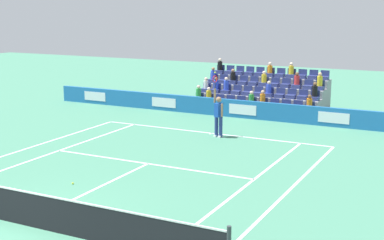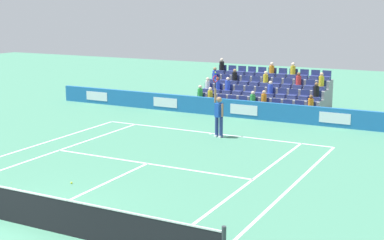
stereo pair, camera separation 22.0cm
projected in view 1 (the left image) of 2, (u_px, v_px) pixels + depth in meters
The scene contains 14 objects.
ground_plane at pixel (22, 224), 14.65m from camera, with size 80.00×80.00×0.00m, color #47896B.
line_baseline at pixel (211, 133), 25.03m from camera, with size 10.97×0.10×0.01m, color white.
line_service at pixel (148, 164), 20.24m from camera, with size 8.23×0.10×0.01m, color white.
line_centre_service at pixel (95, 189), 17.45m from camera, with size 0.10×6.40×0.01m, color white.
line_singles_sideline_left at pixel (52, 153), 21.67m from camera, with size 0.10×11.89×0.01m, color white.
line_singles_sideline_right at pixel (249, 183), 18.02m from camera, with size 0.10×11.89×0.01m, color white.
line_doubles_sideline_left at pixel (25, 149), 22.27m from camera, with size 0.10×11.89×0.01m, color white.
line_doubles_sideline_right at pixel (290, 189), 17.41m from camera, with size 0.10×11.89×0.01m, color white.
line_centre_mark at pixel (210, 134), 24.95m from camera, with size 0.10×0.20×0.01m, color white.
sponsor_barrier at pixel (243, 109), 28.31m from camera, with size 23.05×0.22×0.91m.
tennis_net at pixel (20, 207), 14.55m from camera, with size 11.97×0.10×1.07m.
tennis_player at pixel (218, 115), 24.15m from camera, with size 0.51×0.41×2.85m.
stadium_stand at pixel (263, 96), 30.82m from camera, with size 6.82×3.80×2.59m.
loose_tennis_ball at pixel (73, 183), 17.92m from camera, with size 0.07×0.07×0.07m, color #D1E533.
Camera 1 is at (-10.25, 10.26, 5.69)m, focal length 52.00 mm.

